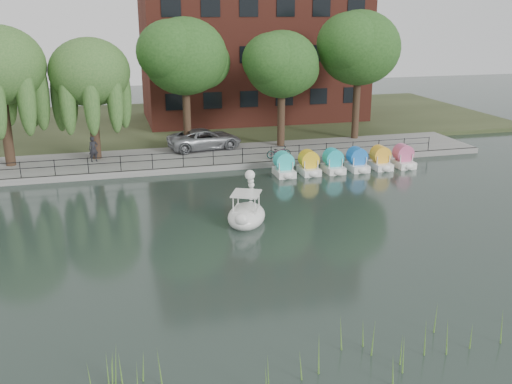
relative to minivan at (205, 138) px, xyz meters
name	(u,v)px	position (x,y,z in m)	size (l,w,h in m)	color
ground_plane	(268,246)	(-0.23, -17.78, -1.27)	(120.00, 120.00, 0.00)	#314039
promenade	(206,158)	(-0.23, -1.78, -1.07)	(40.00, 6.00, 0.40)	gray
kerb	(214,168)	(-0.23, -4.73, -1.07)	(40.00, 0.25, 0.40)	gray
land_strip	(180,122)	(-0.23, 12.22, -1.09)	(60.00, 22.00, 0.36)	#47512D
railing	(213,154)	(-0.23, -4.53, -0.12)	(32.00, 0.05, 1.00)	black
apartment_building	(252,20)	(6.77, 12.19, 8.09)	(20.00, 10.07, 18.00)	#4C1E16
willow_mid	(90,73)	(-7.73, -0.78, 4.98)	(5.32, 5.32, 8.15)	#473323
broadleaf_center	(185,57)	(-1.23, 0.22, 5.80)	(6.00, 6.00, 9.25)	#473323
broadleaf_right	(282,65)	(5.77, -0.28, 5.12)	(5.40, 5.40, 8.32)	#473323
broadleaf_far	(359,48)	(12.27, 0.72, 6.13)	(6.30, 6.30, 9.71)	#473323
minivan	(205,138)	(0.00, 0.00, 0.00)	(6.22, 2.86, 1.73)	gray
bicycle	(279,151)	(4.47, -3.99, -0.37)	(1.72, 0.60, 1.00)	gray
pedestrian	(93,147)	(-7.90, -1.70, 0.12)	(0.71, 0.48, 1.98)	black
swan_boat	(247,212)	(-0.41, -14.52, -0.72)	(2.88, 3.41, 2.47)	white
pedal_boat_row	(345,162)	(8.19, -6.90, -0.66)	(9.65, 1.70, 1.40)	white
reed_bank	(416,340)	(1.77, -27.28, -0.67)	(24.00, 2.40, 1.20)	#669938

